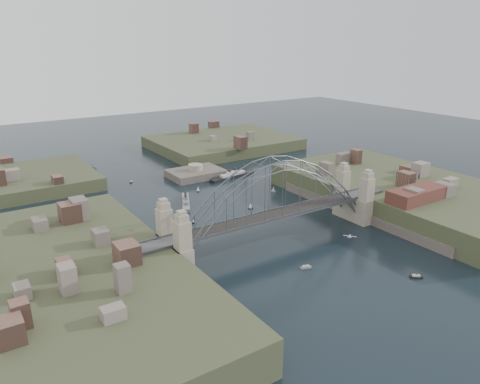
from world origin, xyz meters
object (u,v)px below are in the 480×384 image
(fort_island, at_px, (196,178))
(naval_cruiser_near, at_px, (186,202))
(wharf_shed, at_px, (417,194))
(bridge, at_px, (276,201))
(naval_cruiser_far, at_px, (95,176))
(ocean_liner, at_px, (232,176))

(fort_island, distance_m, naval_cruiser_near, 33.37)
(wharf_shed, bearing_deg, bridge, 162.35)
(wharf_shed, xyz_separation_m, naval_cruiser_far, (-67.87, 105.66, -9.09))
(bridge, distance_m, naval_cruiser_far, 95.40)
(naval_cruiser_near, distance_m, naval_cruiser_far, 52.10)
(naval_cruiser_near, distance_m, ocean_liner, 35.52)
(bridge, xyz_separation_m, naval_cruiser_far, (-23.87, 91.66, -11.41))
(naval_cruiser_near, bearing_deg, naval_cruiser_far, 109.16)
(bridge, distance_m, naval_cruiser_near, 44.49)
(fort_island, height_order, ocean_liner, fort_island)
(fort_island, bearing_deg, wharf_shed, -69.15)
(bridge, height_order, fort_island, bridge)
(fort_island, height_order, wharf_shed, wharf_shed)
(ocean_liner, bearing_deg, naval_cruiser_far, 146.60)
(bridge, xyz_separation_m, wharf_shed, (44.00, -14.00, -2.32))
(bridge, distance_m, fort_island, 72.14)
(bridge, distance_m, wharf_shed, 46.23)
(bridge, height_order, ocean_liner, bridge)
(fort_island, bearing_deg, naval_cruiser_near, -124.27)
(bridge, relative_size, naval_cruiser_near, 4.92)
(naval_cruiser_near, bearing_deg, wharf_shed, -48.02)
(bridge, relative_size, fort_island, 3.82)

